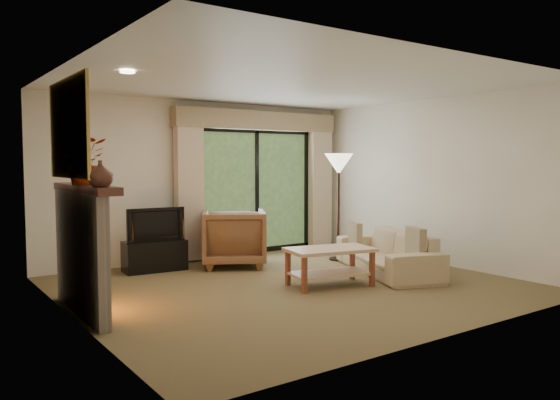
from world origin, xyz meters
TOP-DOWN VIEW (x-y plane):
  - floor at (0.00, 0.00)m, footprint 5.50×5.50m
  - ceiling at (0.00, 0.00)m, footprint 5.50×5.50m
  - wall_back at (0.00, 2.50)m, footprint 5.00×0.00m
  - wall_front at (0.00, -2.50)m, footprint 5.00×0.00m
  - wall_left at (-2.75, 0.00)m, footprint 0.00×5.00m
  - wall_right at (2.75, 0.00)m, footprint 0.00×5.00m
  - fireplace at (-2.63, 0.20)m, footprint 0.24×1.70m
  - mirror at (-2.71, 0.20)m, footprint 0.07×1.45m
  - sliding_door at (1.00, 2.45)m, footprint 2.26×0.10m
  - curtain_left at (-0.35, 2.34)m, footprint 0.45×0.18m
  - curtain_right at (2.35, 2.34)m, footprint 0.45×0.18m
  - cornice at (1.00, 2.36)m, footprint 3.20×0.24m
  - media_console at (-1.11, 1.95)m, footprint 0.93×0.47m
  - tv at (-1.11, 1.95)m, footprint 0.86×0.18m
  - armchair at (0.04, 1.60)m, footprint 1.30×1.31m
  - sofa at (1.61, -0.11)m, footprint 1.50×2.21m
  - pillow_near at (1.54, -0.71)m, footprint 0.25×0.42m
  - pillow_far at (1.54, 0.48)m, footprint 0.21×0.36m
  - coffee_table at (0.37, -0.29)m, footprint 1.20×0.82m
  - floor_lamp at (1.71, 1.07)m, footprint 0.60×0.60m
  - vase at (-2.61, -0.48)m, footprint 0.29×0.29m
  - branches at (-2.61, 0.09)m, footprint 0.52×0.48m

SIDE VIEW (x-z plane):
  - floor at x=0.00m, z-range 0.00..0.00m
  - media_console at x=-1.11m, z-range 0.00..0.45m
  - coffee_table at x=0.37m, z-range 0.00..0.50m
  - sofa at x=1.61m, z-range 0.00..0.60m
  - armchair at x=0.04m, z-range 0.00..0.88m
  - pillow_far at x=1.54m, z-range 0.33..0.68m
  - pillow_near at x=1.54m, z-range 0.31..0.72m
  - fireplace at x=-2.63m, z-range 0.00..1.37m
  - tv at x=-1.11m, z-range 0.45..0.94m
  - floor_lamp at x=1.71m, z-range 0.00..1.74m
  - sliding_door at x=1.00m, z-range 0.02..2.18m
  - curtain_left at x=-0.35m, z-range 0.02..2.38m
  - curtain_right at x=2.35m, z-range 0.02..2.38m
  - wall_back at x=0.00m, z-range -1.20..3.80m
  - wall_front at x=0.00m, z-range -1.20..3.80m
  - wall_left at x=-2.75m, z-range -1.20..3.80m
  - wall_right at x=2.75m, z-range -1.20..3.80m
  - vase at x=-2.61m, z-range 1.37..1.62m
  - branches at x=-2.61m, z-range 1.37..1.85m
  - mirror at x=-2.71m, z-range 1.44..2.46m
  - cornice at x=1.00m, z-range 2.16..2.48m
  - ceiling at x=0.00m, z-range 2.60..2.60m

